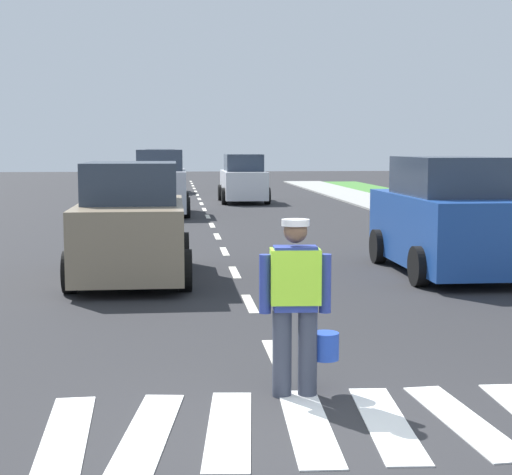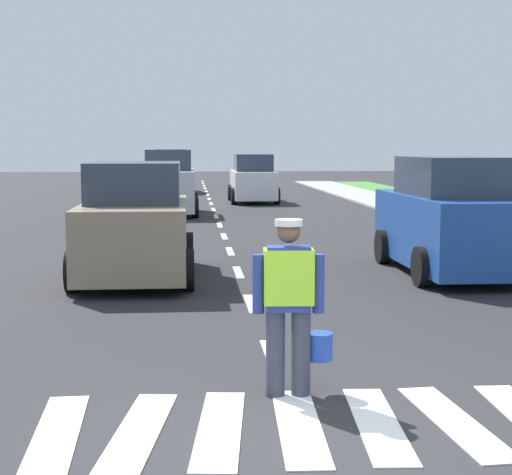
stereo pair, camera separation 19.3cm
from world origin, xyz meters
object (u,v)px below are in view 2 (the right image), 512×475
(car_oncoming_third, at_px, (172,172))
(car_outgoing_far, at_px, (253,180))
(car_oncoming_lead, at_px, (135,225))
(car_oncoming_second, at_px, (169,184))
(car_parked_curbside, at_px, (450,220))
(road_worker, at_px, (291,298))

(car_oncoming_third, height_order, car_outgoing_far, car_oncoming_third)
(car_outgoing_far, xyz_separation_m, car_oncoming_lead, (-3.63, -19.26, 0.02))
(car_oncoming_third, relative_size, car_oncoming_second, 0.96)
(car_outgoing_far, bearing_deg, car_oncoming_lead, -100.66)
(car_parked_curbside, bearing_deg, car_oncoming_third, 101.80)
(car_parked_curbside, bearing_deg, car_oncoming_lead, -179.46)
(road_worker, bearing_deg, car_oncoming_third, 93.03)
(road_worker, height_order, car_parked_curbside, car_parked_curbside)
(road_worker, height_order, car_outgoing_far, car_outgoing_far)
(car_oncoming_second, bearing_deg, road_worker, -85.50)
(car_oncoming_second, relative_size, car_outgoing_far, 1.06)
(car_oncoming_second, xyz_separation_m, car_outgoing_far, (3.35, 5.80, -0.10))
(car_oncoming_third, distance_m, car_oncoming_lead, 27.01)
(car_parked_curbside, relative_size, car_oncoming_second, 1.01)
(car_oncoming_second, height_order, car_oncoming_lead, car_oncoming_second)
(road_worker, xyz_separation_m, car_oncoming_second, (-1.61, 20.41, 0.10))
(car_parked_curbside, relative_size, car_oncoming_lead, 1.05)
(road_worker, bearing_deg, car_outgoing_far, 86.20)
(car_oncoming_second, bearing_deg, car_oncoming_third, 90.82)
(road_worker, relative_size, car_oncoming_second, 0.38)
(road_worker, distance_m, car_oncoming_third, 34.01)
(car_parked_curbside, xyz_separation_m, car_outgoing_far, (-2.09, 19.20, -0.07))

